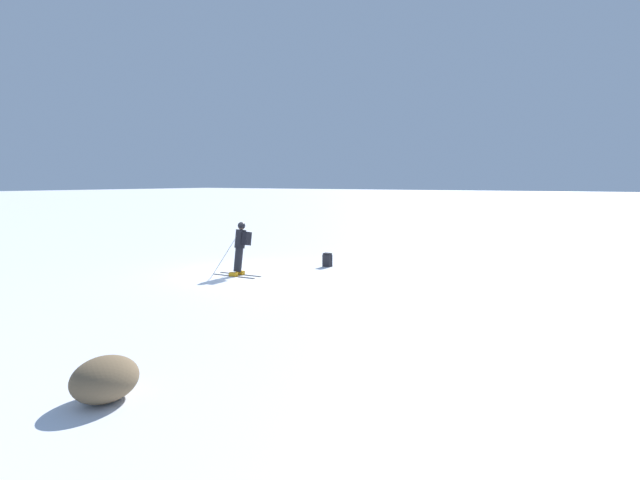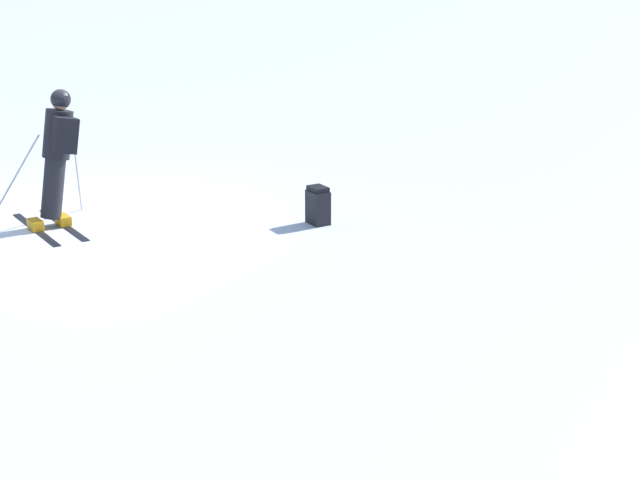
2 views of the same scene
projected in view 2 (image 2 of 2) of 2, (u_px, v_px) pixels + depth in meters
The scene contains 3 objects.
ground_plane at pixel (92, 221), 11.74m from camera, with size 300.00×300.00×0.00m, color white.
skier at pixel (57, 152), 11.23m from camera, with size 1.29×1.68×1.78m.
spare_backpack at pixel (318, 206), 11.55m from camera, with size 0.23×0.30×0.50m.
Camera 2 is at (3.29, 11.15, 3.43)m, focal length 50.00 mm.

